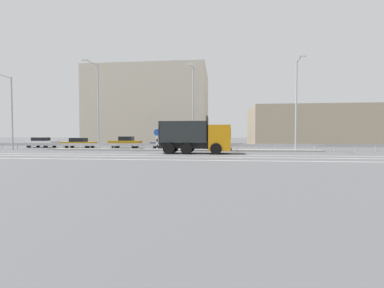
# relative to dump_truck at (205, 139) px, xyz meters

# --- Properties ---
(ground_plane) EXTENTS (320.00, 320.00, 0.00)m
(ground_plane) POSITION_rel_dump_truck_xyz_m (-2.71, 1.25, -1.34)
(ground_plane) COLOR #4C4C4F
(lane_strip_0) EXTENTS (54.29, 0.16, 0.01)m
(lane_strip_0) POSITION_rel_dump_truck_xyz_m (-0.94, -1.80, -1.34)
(lane_strip_0) COLOR silver
(lane_strip_0) RESTS_ON ground_plane
(lane_strip_1) EXTENTS (54.29, 0.16, 0.01)m
(lane_strip_1) POSITION_rel_dump_truck_xyz_m (-0.94, -3.99, -1.34)
(lane_strip_1) COLOR silver
(lane_strip_1) RESTS_ON ground_plane
(lane_strip_2) EXTENTS (54.29, 0.16, 0.01)m
(lane_strip_2) POSITION_rel_dump_truck_xyz_m (-0.94, -6.51, -1.34)
(lane_strip_2) COLOR silver
(lane_strip_2) RESTS_ON ground_plane
(median_island) EXTENTS (29.86, 1.10, 0.18)m
(median_island) POSITION_rel_dump_truck_xyz_m (-2.71, 3.96, -1.25)
(median_island) COLOR gray
(median_island) RESTS_ON ground_plane
(median_guardrail) EXTENTS (54.29, 0.09, 0.78)m
(median_guardrail) POSITION_rel_dump_truck_xyz_m (-2.71, 4.91, -0.78)
(median_guardrail) COLOR #9EA0A5
(median_guardrail) RESTS_ON ground_plane
(dump_truck) EXTENTS (6.74, 2.73, 3.50)m
(dump_truck) POSITION_rel_dump_truck_xyz_m (0.00, 0.00, 0.00)
(dump_truck) COLOR orange
(dump_truck) RESTS_ON ground_plane
(median_road_sign) EXTENTS (0.82, 0.16, 2.46)m
(median_road_sign) POSITION_rel_dump_truck_xyz_m (-5.55, 3.96, -0.01)
(median_road_sign) COLOR white
(median_road_sign) RESTS_ON ground_plane
(street_lamp_0) EXTENTS (0.72, 2.19, 8.63)m
(street_lamp_0) POSITION_rel_dump_truck_xyz_m (-23.16, 3.84, 3.45)
(street_lamp_0) COLOR #ADADB2
(street_lamp_0) RESTS_ON ground_plane
(street_lamp_1) EXTENTS (0.71, 2.78, 9.75)m
(street_lamp_1) POSITION_rel_dump_truck_xyz_m (-12.33, 3.58, 4.09)
(street_lamp_1) COLOR #ADADB2
(street_lamp_1) RESTS_ON ground_plane
(street_lamp_2) EXTENTS (0.71, 2.22, 9.14)m
(street_lamp_2) POSITION_rel_dump_truck_xyz_m (-1.47, 3.66, 3.71)
(street_lamp_2) COLOR #ADADB2
(street_lamp_2) RESTS_ON ground_plane
(street_lamp_3) EXTENTS (0.71, 2.71, 9.47)m
(street_lamp_3) POSITION_rel_dump_truck_xyz_m (9.38, 3.58, 3.94)
(street_lamp_3) COLOR #ADADB2
(street_lamp_3) RESTS_ON ground_plane
(parked_car_0) EXTENTS (4.35, 2.12, 1.42)m
(parked_car_0) POSITION_rel_dump_truck_xyz_m (-23.55, 9.50, -0.62)
(parked_car_0) COLOR silver
(parked_car_0) RESTS_ON ground_plane
(parked_car_1) EXTENTS (4.76, 2.01, 1.37)m
(parked_car_1) POSITION_rel_dump_truck_xyz_m (-17.63, 8.99, -0.65)
(parked_car_1) COLOR #B27A14
(parked_car_1) RESTS_ON ground_plane
(parked_car_2) EXTENTS (4.34, 2.01, 1.57)m
(parked_car_2) POSITION_rel_dump_truck_xyz_m (-11.19, 9.28, -0.57)
(parked_car_2) COLOR #B27A14
(parked_car_2) RESTS_ON ground_plane
(parked_car_3) EXTENTS (4.02, 2.01, 1.22)m
(parked_car_3) POSITION_rel_dump_truck_xyz_m (-5.75, 9.50, -0.71)
(parked_car_3) COLOR navy
(parked_car_3) RESTS_ON ground_plane
(parked_car_4) EXTENTS (4.07, 1.94, 1.49)m
(parked_car_4) POSITION_rel_dump_truck_xyz_m (-0.88, 9.04, -0.61)
(parked_car_4) COLOR navy
(parked_car_4) RESTS_ON ground_plane
(background_building_0) EXTENTS (20.77, 13.37, 13.58)m
(background_building_0) POSITION_rel_dump_truck_xyz_m (-11.33, 22.93, 5.44)
(background_building_0) COLOR beige
(background_building_0) RESTS_ON ground_plane
(background_building_1) EXTENTS (22.74, 11.58, 6.62)m
(background_building_1) POSITION_rel_dump_truck_xyz_m (18.36, 22.48, 1.96)
(background_building_1) COLOR tan
(background_building_1) RESTS_ON ground_plane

